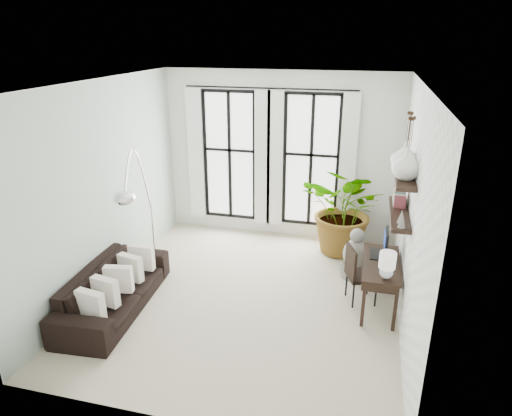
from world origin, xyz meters
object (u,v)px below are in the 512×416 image
(sofa, at_px, (114,289))
(desk_chair, at_px, (357,271))
(arc_lamp, at_px, (137,180))
(plant, at_px, (347,210))
(desk, at_px, (381,266))
(buddha, at_px, (356,256))

(sofa, relative_size, desk_chair, 2.47)
(arc_lamp, bearing_deg, desk_chair, 4.56)
(plant, height_order, desk, plant)
(desk, bearing_deg, plant, 108.93)
(sofa, bearing_deg, arc_lamp, -11.20)
(desk_chair, relative_size, arc_lamp, 0.40)
(sofa, distance_m, desk_chair, 3.58)
(desk, distance_m, desk_chair, 0.39)
(sofa, relative_size, desk, 1.80)
(desk_chair, distance_m, arc_lamp, 3.55)
(plant, relative_size, arc_lamp, 0.74)
(desk, distance_m, buddha, 1.03)
(desk, distance_m, arc_lamp, 3.80)
(sofa, height_order, desk, desk)
(sofa, height_order, plant, plant)
(sofa, distance_m, arc_lamp, 1.64)
(plant, bearing_deg, desk, -71.07)
(plant, distance_m, buddha, 1.01)
(plant, height_order, arc_lamp, arc_lamp)
(buddha, bearing_deg, desk_chair, -86.79)
(sofa, relative_size, plant, 1.33)
(sofa, distance_m, buddha, 3.84)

